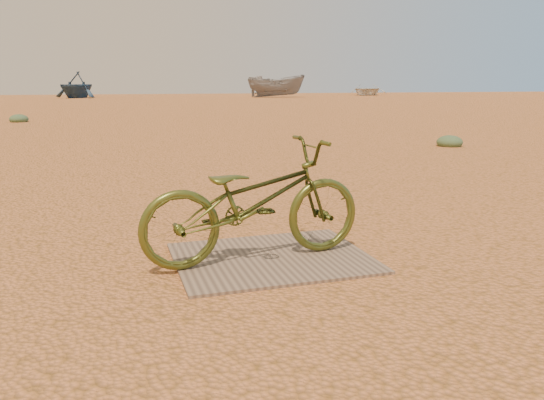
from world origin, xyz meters
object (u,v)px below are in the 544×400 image
object	(u,v)px
plywood_board	(272,258)
boat_mid_right	(276,86)
bicycle	(254,201)
boat_far_left	(77,85)
boat_far_right	(367,90)

from	to	relation	value
plywood_board	boat_mid_right	world-z (taller)	boat_mid_right
bicycle	boat_far_left	xyz separation A→B (m)	(-3.00, 45.67, 0.65)
boat_far_left	plywood_board	bearing A→B (deg)	-51.63
boat_far_left	boat_far_right	distance (m)	28.45
plywood_board	bicycle	distance (m)	0.48
plywood_board	boat_far_left	bearing A→B (deg)	93.94
boat_far_left	boat_far_right	xyz separation A→B (m)	(28.41, 1.44, -0.57)
plywood_board	boat_far_right	size ratio (longest dim) A/B	0.27
plywood_board	boat_far_right	xyz separation A→B (m)	(25.26, 47.09, 0.54)
bicycle	boat_far_right	size ratio (longest dim) A/B	0.32
plywood_board	boat_mid_right	size ratio (longest dim) A/B	0.28
plywood_board	boat_mid_right	bearing A→B (deg)	71.94
bicycle	boat_far_left	distance (m)	45.77
bicycle	boat_far_right	xyz separation A→B (m)	(25.41, 47.11, 0.08)
bicycle	boat_far_right	distance (m)	53.52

